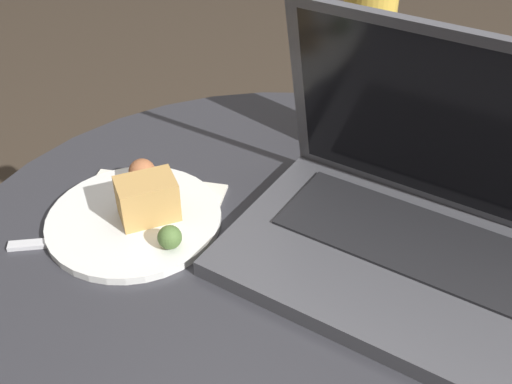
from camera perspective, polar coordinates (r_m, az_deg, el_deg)
table at (r=0.73m, az=2.97°, el=-16.03°), size 0.75×0.75×0.58m
napkin at (r=0.69m, az=-10.31°, el=-1.38°), size 0.20×0.18×0.00m
laptop at (r=0.61m, az=14.16°, el=-2.23°), size 0.35×0.27×0.24m
beer_glass at (r=0.73m, az=10.29°, el=12.53°), size 0.06×0.06×0.26m
snack_plate at (r=0.67m, az=-11.07°, el=-1.84°), size 0.19×0.19×0.06m
fork at (r=0.66m, az=-13.27°, el=-4.24°), size 0.14×0.15×0.00m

